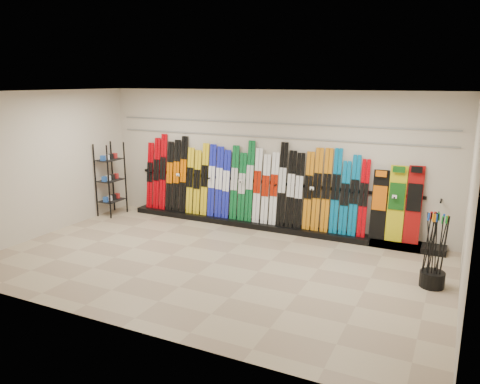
% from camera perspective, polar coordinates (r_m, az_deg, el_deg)
% --- Properties ---
extents(floor, '(8.00, 8.00, 0.00)m').
position_cam_1_polar(floor, '(8.49, -3.28, -8.63)').
color(floor, gray).
rests_on(floor, ground).
extents(back_wall, '(8.00, 0.00, 8.00)m').
position_cam_1_polar(back_wall, '(10.26, 3.40, 3.95)').
color(back_wall, beige).
rests_on(back_wall, floor).
extents(left_wall, '(0.00, 5.00, 5.00)m').
position_cam_1_polar(left_wall, '(10.56, -22.77, 3.20)').
color(left_wall, beige).
rests_on(left_wall, floor).
extents(right_wall, '(0.00, 5.00, 5.00)m').
position_cam_1_polar(right_wall, '(7.07, 26.21, -1.76)').
color(right_wall, beige).
rests_on(right_wall, floor).
extents(ceiling, '(8.00, 8.00, 0.00)m').
position_cam_1_polar(ceiling, '(7.87, -3.58, 12.06)').
color(ceiling, silver).
rests_on(ceiling, back_wall).
extents(ski_rack_base, '(8.00, 0.40, 0.12)m').
position_cam_1_polar(ski_rack_base, '(10.32, 3.98, -4.24)').
color(ski_rack_base, black).
rests_on(ski_rack_base, floor).
extents(skis, '(5.37, 0.25, 1.82)m').
position_cam_1_polar(skis, '(10.40, 0.65, 0.98)').
color(skis, '#B40008').
rests_on(skis, ski_rack_base).
extents(snowboards, '(0.94, 0.23, 1.50)m').
position_cam_1_polar(snowboards, '(9.57, 18.55, -1.45)').
color(snowboards, black).
rests_on(snowboards, ski_rack_base).
extents(accessory_rack, '(0.40, 0.60, 1.75)m').
position_cam_1_polar(accessory_rack, '(11.68, -15.49, 1.51)').
color(accessory_rack, black).
rests_on(accessory_rack, floor).
extents(pole_bin, '(0.38, 0.38, 0.25)m').
position_cam_1_polar(pole_bin, '(8.11, 22.37, -9.80)').
color(pole_bin, black).
rests_on(pole_bin, floor).
extents(ski_poles, '(0.35, 0.35, 1.18)m').
position_cam_1_polar(ski_poles, '(7.94, 22.59, -6.56)').
color(ski_poles, black).
rests_on(ski_poles, pole_bin).
extents(slatwall_rail_0, '(7.60, 0.02, 0.03)m').
position_cam_1_polar(slatwall_rail_0, '(10.18, 3.39, 6.71)').
color(slatwall_rail_0, gray).
rests_on(slatwall_rail_0, back_wall).
extents(slatwall_rail_1, '(7.60, 0.02, 0.03)m').
position_cam_1_polar(slatwall_rail_1, '(10.14, 3.42, 8.40)').
color(slatwall_rail_1, gray).
rests_on(slatwall_rail_1, back_wall).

